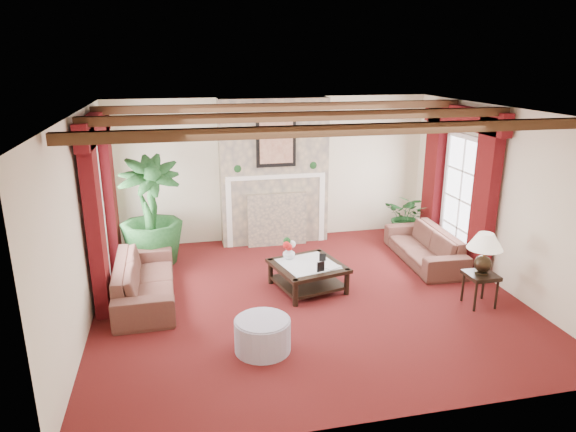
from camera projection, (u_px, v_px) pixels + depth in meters
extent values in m
plane|color=#4E0E12|center=(308.00, 298.00, 7.55)|extent=(6.00, 6.00, 0.00)
plane|color=white|center=(310.00, 112.00, 6.75)|extent=(6.00, 6.00, 0.00)
cube|color=beige|center=(272.00, 170.00, 9.72)|extent=(6.00, 0.02, 2.70)
cube|color=beige|center=(81.00, 224.00, 6.53)|extent=(0.02, 5.50, 2.70)
cube|color=beige|center=(500.00, 198.00, 7.77)|extent=(0.02, 5.50, 2.70)
imported|color=black|center=(144.00, 273.00, 7.41)|extent=(2.08, 0.67, 0.81)
imported|color=black|center=(425.00, 241.00, 8.80)|extent=(1.97, 0.73, 0.75)
imported|color=black|center=(152.00, 235.00, 8.64)|extent=(1.42, 2.06, 1.03)
imported|color=black|center=(407.00, 222.00, 9.87)|extent=(1.74, 1.74, 0.71)
cylinder|color=#978FA3|center=(263.00, 335.00, 6.14)|extent=(0.68, 0.68, 0.40)
imported|color=silver|center=(289.00, 253.00, 7.91)|extent=(0.34, 0.34, 0.19)
imported|color=black|center=(324.00, 259.00, 7.53)|extent=(0.25, 0.21, 0.31)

